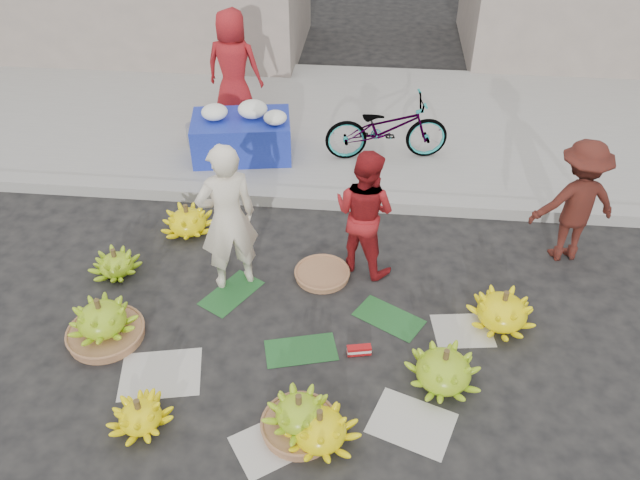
# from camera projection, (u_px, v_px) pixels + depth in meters

# --- Properties ---
(ground) EXTENTS (80.00, 80.00, 0.00)m
(ground) POSITION_uv_depth(u_px,v_px,m) (314.00, 335.00, 5.88)
(ground) COLOR black
(ground) RESTS_ON ground
(curb) EXTENTS (40.00, 0.25, 0.15)m
(curb) POSITION_uv_depth(u_px,v_px,m) (333.00, 200.00, 7.57)
(curb) COLOR gray
(curb) RESTS_ON ground
(sidewalk) EXTENTS (40.00, 4.00, 0.12)m
(sidewalk) POSITION_uv_depth(u_px,v_px,m) (345.00, 122.00, 9.24)
(sidewalk) COLOR gray
(sidewalk) RESTS_ON ground
(newspaper_scatter) EXTENTS (3.20, 1.80, 0.00)m
(newspaper_scatter) POSITION_uv_depth(u_px,v_px,m) (304.00, 404.00, 5.24)
(newspaper_scatter) COLOR beige
(newspaper_scatter) RESTS_ON ground
(banana_leaves) EXTENTS (2.00, 1.00, 0.00)m
(banana_leaves) POSITION_uv_depth(u_px,v_px,m) (306.00, 319.00, 6.04)
(banana_leaves) COLOR #1A4E22
(banana_leaves) RESTS_ON ground
(banana_bunch_0) EXTENTS (0.72, 0.72, 0.47)m
(banana_bunch_0) POSITION_uv_depth(u_px,v_px,m) (103.00, 321.00, 5.74)
(banana_bunch_0) COLOR #8D5B3B
(banana_bunch_0) RESTS_ON ground
(banana_bunch_1) EXTENTS (0.49, 0.49, 0.31)m
(banana_bunch_1) POSITION_uv_depth(u_px,v_px,m) (140.00, 415.00, 5.00)
(banana_bunch_1) COLOR #FFF00C
(banana_bunch_1) RESTS_ON ground
(banana_bunch_2) EXTENTS (0.60, 0.60, 0.42)m
(banana_bunch_2) POSITION_uv_depth(u_px,v_px,m) (299.00, 416.00, 4.94)
(banana_bunch_2) COLOR #8D5B3B
(banana_bunch_2) RESTS_ON ground
(banana_bunch_3) EXTENTS (0.64, 0.64, 0.37)m
(banana_bunch_3) POSITION_uv_depth(u_px,v_px,m) (320.00, 428.00, 4.87)
(banana_bunch_3) COLOR #FFF00C
(banana_bunch_3) RESTS_ON ground
(banana_bunch_4) EXTENTS (0.74, 0.74, 0.41)m
(banana_bunch_4) POSITION_uv_depth(u_px,v_px,m) (444.00, 369.00, 5.32)
(banana_bunch_4) COLOR #79B119
(banana_bunch_4) RESTS_ON ground
(banana_bunch_5) EXTENTS (0.73, 0.73, 0.40)m
(banana_bunch_5) POSITION_uv_depth(u_px,v_px,m) (503.00, 310.00, 5.89)
(banana_bunch_5) COLOR #FFF00C
(banana_bunch_5) RESTS_ON ground
(banana_bunch_6) EXTENTS (0.57, 0.57, 0.31)m
(banana_bunch_6) POSITION_uv_depth(u_px,v_px,m) (116.00, 263.00, 6.51)
(banana_bunch_6) COLOR #79B119
(banana_bunch_6) RESTS_ON ground
(banana_bunch_7) EXTENTS (0.74, 0.74, 0.37)m
(banana_bunch_7) POSITION_uv_depth(u_px,v_px,m) (188.00, 220.00, 7.08)
(banana_bunch_7) COLOR #FFF00C
(banana_bunch_7) RESTS_ON ground
(basket_spare) EXTENTS (0.67, 0.67, 0.06)m
(basket_spare) POSITION_uv_depth(u_px,v_px,m) (322.00, 274.00, 6.53)
(basket_spare) COLOR #8D5B3B
(basket_spare) RESTS_ON ground
(incense_stack) EXTENTS (0.23, 0.11, 0.09)m
(incense_stack) POSITION_uv_depth(u_px,v_px,m) (359.00, 350.00, 5.66)
(incense_stack) COLOR #AD1215
(incense_stack) RESTS_ON ground
(vendor_cream) EXTENTS (0.70, 0.62, 1.61)m
(vendor_cream) POSITION_uv_depth(u_px,v_px,m) (227.00, 218.00, 6.00)
(vendor_cream) COLOR white
(vendor_cream) RESTS_ON ground
(vendor_red) EXTENTS (0.84, 0.78, 1.39)m
(vendor_red) POSITION_uv_depth(u_px,v_px,m) (364.00, 212.00, 6.28)
(vendor_red) COLOR #AE1A1C
(vendor_red) RESTS_ON ground
(man_striped) EXTENTS (0.99, 0.70, 1.39)m
(man_striped) POSITION_uv_depth(u_px,v_px,m) (576.00, 202.00, 6.42)
(man_striped) COLOR maroon
(man_striped) RESTS_ON ground
(flower_table) EXTENTS (1.38, 1.00, 0.74)m
(flower_table) POSITION_uv_depth(u_px,v_px,m) (242.00, 134.00, 8.17)
(flower_table) COLOR #1928A3
(flower_table) RESTS_ON sidewalk
(grey_bucket) EXTENTS (0.27, 0.27, 0.31)m
(grey_bucket) POSITION_uv_depth(u_px,v_px,m) (197.00, 135.00, 8.47)
(grey_bucket) COLOR slate
(grey_bucket) RESTS_ON sidewalk
(flower_vendor) EXTENTS (0.84, 0.59, 1.61)m
(flower_vendor) POSITION_uv_depth(u_px,v_px,m) (233.00, 67.00, 8.67)
(flower_vendor) COLOR #AE1A1C
(flower_vendor) RESTS_ON sidewalk
(bicycle) EXTENTS (0.80, 1.67, 0.84)m
(bicycle) POSITION_uv_depth(u_px,v_px,m) (387.00, 128.00, 8.05)
(bicycle) COLOR gray
(bicycle) RESTS_ON sidewalk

